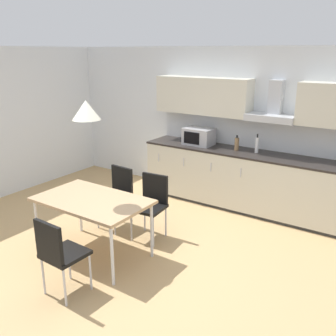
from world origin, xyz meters
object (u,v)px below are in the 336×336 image
at_px(bottle_white, 257,145).
at_px(chair_near_right, 58,250).
at_px(microwave, 199,136).
at_px(pendant_lamp, 86,110).
at_px(bottle_brown, 237,144).
at_px(chair_far_left, 118,191).
at_px(chair_far_right, 152,200).
at_px(dining_table, 92,203).

height_order(bottle_white, chair_near_right, bottle_white).
xyz_separation_m(microwave, pendant_lamp, (-0.09, -2.42, 0.74)).
bearing_deg(microwave, bottle_brown, 0.57).
height_order(chair_far_left, chair_far_right, same).
xyz_separation_m(chair_far_left, pendant_lamp, (0.30, -0.80, 1.29)).
bearing_deg(bottle_brown, chair_near_right, -98.37).
bearing_deg(chair_near_right, chair_far_left, 110.85).
bearing_deg(chair_far_right, bottle_white, 64.52).
relative_size(chair_far_left, chair_far_right, 1.00).
bearing_deg(dining_table, chair_far_left, 110.79).
height_order(bottle_white, chair_far_left, bottle_white).
distance_m(microwave, bottle_brown, 0.69).
xyz_separation_m(chair_far_right, pendant_lamp, (-0.30, -0.80, 1.29)).
distance_m(dining_table, chair_far_right, 0.87).
xyz_separation_m(microwave, chair_near_right, (0.21, -3.22, -0.55)).
bearing_deg(chair_far_left, bottle_brown, 56.46).
xyz_separation_m(bottle_brown, chair_far_right, (-0.48, -1.63, -0.51)).
bearing_deg(chair_far_left, dining_table, -69.21).
xyz_separation_m(chair_far_right, chair_near_right, (0.01, -1.59, 0.00)).
height_order(dining_table, chair_near_right, chair_near_right).
bearing_deg(bottle_white, dining_table, -113.94).
bearing_deg(chair_near_right, bottle_brown, 81.63).
distance_m(bottle_brown, pendant_lamp, 2.67).
bearing_deg(chair_far_right, chair_far_left, 179.98).
distance_m(bottle_white, chair_near_right, 3.40).
distance_m(bottle_white, chair_far_right, 1.93).
bearing_deg(microwave, pendant_lamp, -92.22).
bearing_deg(microwave, bottle_white, 2.68).
xyz_separation_m(chair_far_left, chair_near_right, (0.61, -1.59, 0.00)).
height_order(bottle_brown, dining_table, bottle_brown).
xyz_separation_m(bottle_white, bottle_brown, (-0.32, -0.04, -0.02)).
bearing_deg(chair_near_right, bottle_white, 76.38).
bearing_deg(bottle_brown, bottle_white, 7.23).
height_order(microwave, dining_table, microwave).
xyz_separation_m(chair_near_right, pendant_lamp, (-0.30, 0.80, 1.29)).
bearing_deg(bottle_brown, dining_table, -107.79).
height_order(chair_far_left, pendant_lamp, pendant_lamp).
relative_size(bottle_white, bottle_brown, 1.21).
relative_size(bottle_brown, chair_far_right, 0.28).
bearing_deg(microwave, dining_table, -92.22).
bearing_deg(chair_far_left, pendant_lamp, -69.21).
height_order(chair_far_left, chair_near_right, same).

